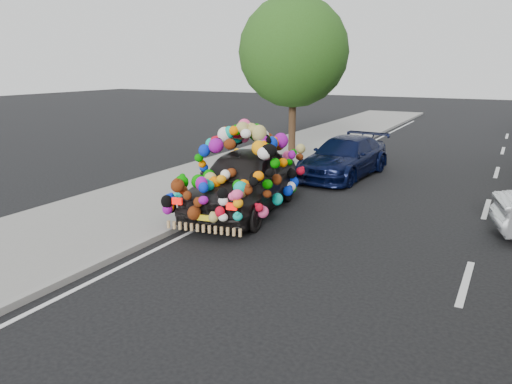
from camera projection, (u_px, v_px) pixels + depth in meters
ground at (273, 247)px, 10.01m from camera, size 100.00×100.00×0.00m
sidewalk at (112, 215)px, 11.94m from camera, size 4.00×60.00×0.12m
kerb at (178, 227)px, 11.06m from camera, size 0.15×60.00×0.13m
lane_markings at (465, 283)px, 8.38m from camera, size 6.00×50.00×0.01m
tree_near_sidewalk at (293, 52)px, 18.87m from camera, size 4.20×4.20×6.13m
plush_art_car at (243, 167)px, 12.26m from camera, size 2.84×4.99×2.19m
navy_sedan at (344, 157)px, 16.20m from camera, size 2.19×4.55×1.28m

